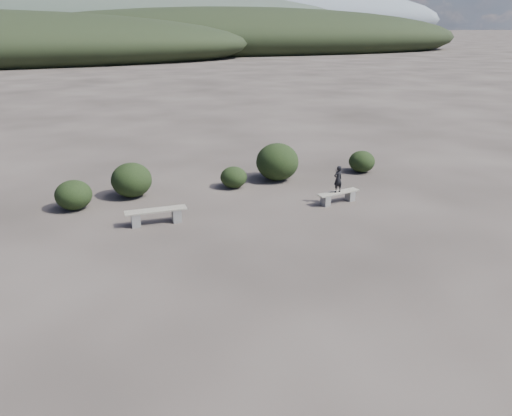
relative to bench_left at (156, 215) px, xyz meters
name	(u,v)px	position (x,y,z in m)	size (l,w,h in m)	color
ground	(286,306)	(1.95, -6.03, -0.30)	(1200.00, 1200.00, 0.00)	#2B2521
bench_left	(156,215)	(0.00, 0.00, 0.00)	(1.96, 0.44, 0.49)	slate
bench_right	(338,196)	(6.45, -0.19, -0.05)	(1.69, 0.61, 0.41)	slate
seated_person	(338,179)	(6.41, -0.20, 0.60)	(0.35, 0.23, 0.96)	black
shrub_a	(74,195)	(-2.44, 2.35, 0.22)	(1.25, 1.25, 1.02)	black
shrub_b	(132,180)	(-0.39, 3.06, 0.34)	(1.49, 1.49, 1.27)	black
shrub_c	(234,177)	(3.49, 2.82, 0.12)	(1.04, 1.04, 0.83)	black
shrub_d	(277,162)	(5.49, 3.21, 0.46)	(1.74, 1.74, 1.52)	black
shrub_e	(362,162)	(9.37, 3.04, 0.17)	(1.12, 1.12, 0.93)	black
mountain_ridges	(57,17)	(-5.53, 333.03, 10.54)	(500.00, 400.00, 56.00)	black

